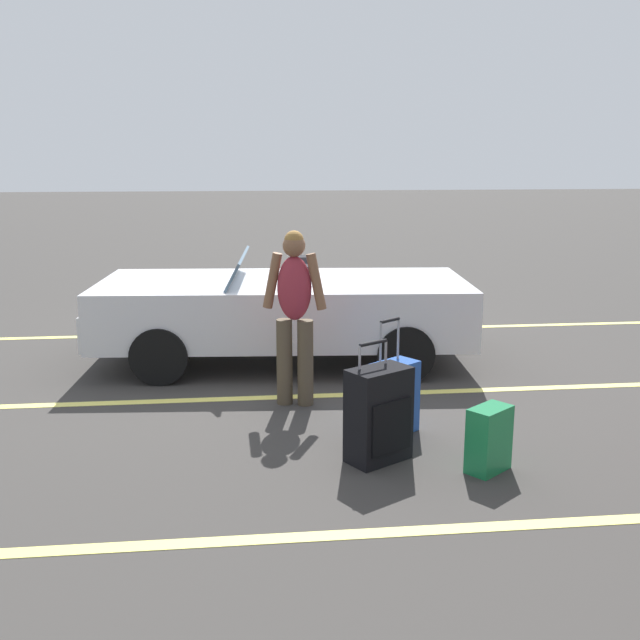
% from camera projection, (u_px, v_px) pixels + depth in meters
% --- Properties ---
extents(ground_plane, '(80.00, 80.00, 0.00)m').
position_uv_depth(ground_plane, '(284.00, 361.00, 8.44)').
color(ground_plane, '#383533').
extents(lot_line_near, '(18.00, 0.12, 0.01)m').
position_uv_depth(lot_line_near, '(278.00, 332.00, 9.80)').
color(lot_line_near, '#EAE066').
rests_on(lot_line_near, ground_plane).
extents(lot_line_mid, '(18.00, 0.12, 0.01)m').
position_uv_depth(lot_line_mid, '(292.00, 397.00, 7.18)').
color(lot_line_mid, '#EAE066').
rests_on(lot_line_mid, ground_plane).
extents(lot_line_far, '(18.00, 0.12, 0.01)m').
position_uv_depth(lot_line_far, '(323.00, 536.00, 4.56)').
color(lot_line_far, '#EAE066').
rests_on(lot_line_far, ground_plane).
extents(convertible_car, '(4.26, 2.07, 1.24)m').
position_uv_depth(convertible_car, '(265.00, 311.00, 8.31)').
color(convertible_car, silver).
rests_on(convertible_car, ground_plane).
extents(suitcase_large_black, '(0.56, 0.49, 0.94)m').
position_uv_depth(suitcase_large_black, '(379.00, 415.00, 5.62)').
color(suitcase_large_black, black).
rests_on(suitcase_large_black, ground_plane).
extents(suitcase_medium_bright, '(0.46, 0.43, 0.99)m').
position_uv_depth(suitcase_medium_bright, '(394.00, 397.00, 6.20)').
color(suitcase_medium_bright, '#1E479E').
rests_on(suitcase_medium_bright, ground_plane).
extents(suitcase_small_carryon, '(0.39, 0.37, 0.50)m').
position_uv_depth(suitcase_small_carryon, '(489.00, 439.00, 5.46)').
color(suitcase_small_carryon, '#19723F').
rests_on(suitcase_small_carryon, ground_plane).
extents(traveler_person, '(0.60, 0.29, 1.65)m').
position_uv_depth(traveler_person, '(294.00, 308.00, 6.78)').
color(traveler_person, '#4C3F2D').
rests_on(traveler_person, ground_plane).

